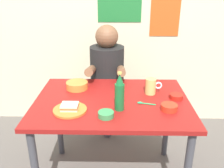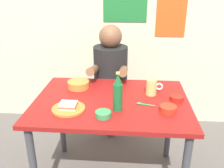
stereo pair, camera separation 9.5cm
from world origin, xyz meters
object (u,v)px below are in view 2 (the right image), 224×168
object	(u,v)px
person_seated	(110,68)
beer_mug	(152,87)
dining_table	(111,111)
stool	(111,107)
sandwich	(68,105)
beer_bottle	(118,93)
sambal_bowl_red	(177,98)
plate_orange	(69,109)

from	to	relation	value
person_seated	beer_mug	world-z (taller)	person_seated
dining_table	stool	size ratio (longest dim) A/B	2.44
sandwich	beer_bottle	distance (m)	0.34
beer_mug	sandwich	bearing A→B (deg)	-153.19
sandwich	sambal_bowl_red	xyz separation A→B (m)	(0.74, 0.20, -0.01)
plate_orange	stool	bearing A→B (deg)	75.28
dining_table	beer_bottle	xyz separation A→B (m)	(0.05, -0.15, 0.21)
person_seated	plate_orange	size ratio (longest dim) A/B	3.27
dining_table	person_seated	distance (m)	0.63
sandwich	sambal_bowl_red	world-z (taller)	sandwich
dining_table	beer_mug	distance (m)	0.35
person_seated	sambal_bowl_red	bearing A→B (deg)	-48.59
beer_bottle	stool	bearing A→B (deg)	98.23
plate_orange	beer_bottle	bearing A→B (deg)	4.97
dining_table	sambal_bowl_red	bearing A→B (deg)	3.02
dining_table	sambal_bowl_red	size ratio (longest dim) A/B	11.46
stool	beer_bottle	distance (m)	0.93
person_seated	plate_orange	bearing A→B (deg)	-104.92
beer_mug	dining_table	bearing A→B (deg)	-159.24
dining_table	sambal_bowl_red	xyz separation A→B (m)	(0.46, 0.02, 0.11)
stool	beer_bottle	xyz separation A→B (m)	(0.11, -0.78, 0.51)
sandwich	beer_mug	xyz separation A→B (m)	(0.56, 0.28, 0.03)
sandwich	beer_bottle	xyz separation A→B (m)	(0.32, 0.03, 0.09)
plate_orange	sandwich	distance (m)	0.02
person_seated	beer_bottle	distance (m)	0.78
plate_orange	sambal_bowl_red	world-z (taller)	sambal_bowl_red
plate_orange	sandwich	bearing A→B (deg)	0.00
dining_table	beer_mug	size ratio (longest dim) A/B	8.73
sandwich	sambal_bowl_red	size ratio (longest dim) A/B	1.15
sandwich	beer_bottle	world-z (taller)	beer_bottle
dining_table	sandwich	distance (m)	0.35
stool	beer_bottle	bearing A→B (deg)	-81.77
plate_orange	beer_mug	bearing A→B (deg)	26.81
stool	plate_orange	world-z (taller)	plate_orange
plate_orange	beer_bottle	xyz separation A→B (m)	(0.32, 0.03, 0.11)
beer_bottle	dining_table	bearing A→B (deg)	109.89
person_seated	beer_mug	xyz separation A→B (m)	(0.35, -0.51, 0.03)
sambal_bowl_red	plate_orange	bearing A→B (deg)	-164.94
beer_mug	sambal_bowl_red	world-z (taller)	beer_mug
plate_orange	beer_bottle	world-z (taller)	beer_bottle
sandwich	beer_bottle	size ratio (longest dim) A/B	0.42
dining_table	sambal_bowl_red	world-z (taller)	sambal_bowl_red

